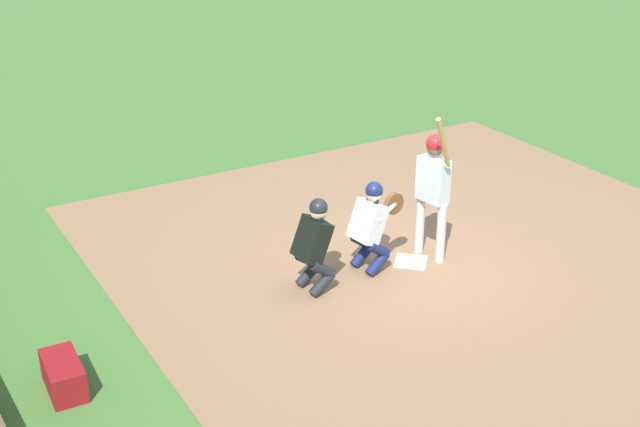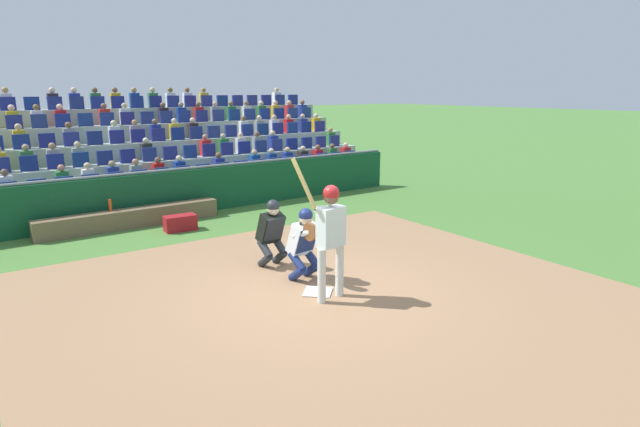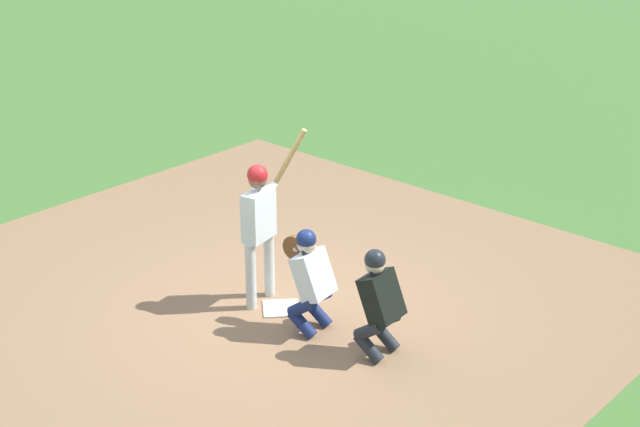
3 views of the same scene
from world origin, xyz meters
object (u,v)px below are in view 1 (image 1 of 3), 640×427
home_plate_marker (411,262)px  batter_at_plate (433,183)px  catcher_crouching (372,222)px  equipment_duffel_bag (64,375)px  home_plate_umpire (315,241)px

home_plate_marker → batter_at_plate: bearing=89.1°
catcher_crouching → equipment_duffel_bag: catcher_crouching is taller
home_plate_marker → home_plate_umpire: 1.68m
home_plate_marker → catcher_crouching: bearing=-103.8°
home_plate_marker → catcher_crouching: 0.93m
home_plate_umpire → equipment_duffel_bag: 3.50m
catcher_crouching → home_plate_umpire: size_ratio=1.00×
home_plate_marker → equipment_duffel_bag: (0.32, -4.97, 0.16)m
home_plate_marker → equipment_duffel_bag: equipment_duffel_bag is taller
home_plate_marker → batter_at_plate: 1.17m
catcher_crouching → home_plate_umpire: bearing=-86.3°
batter_at_plate → catcher_crouching: size_ratio=1.72×
batter_at_plate → home_plate_umpire: 1.91m
catcher_crouching → home_plate_umpire: (0.06, -0.94, -0.02)m
batter_at_plate → catcher_crouching: (-0.15, -0.91, -0.42)m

